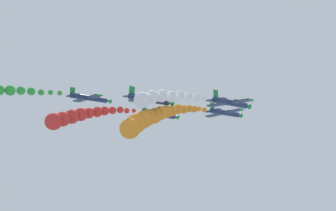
{
  "coord_description": "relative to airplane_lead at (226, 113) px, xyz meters",
  "views": [
    {
      "loc": [
        58.32,
        -54.15,
        53.04
      ],
      "look_at": [
        0.0,
        0.0,
        67.45
      ],
      "focal_mm": 42.71,
      "sensor_mm": 36.0,
      "label": 1
    }
  ],
  "objects": [
    {
      "name": "smoke_trail_right_inner",
      "position": [
        10.53,
        -28.29,
        -2.05
      ],
      "size": [
        2.76,
        16.01,
        4.2
      ],
      "color": "white"
    },
    {
      "name": "airplane_lead",
      "position": [
        0.0,
        0.0,
        0.0
      ],
      "size": [
        9.57,
        10.35,
        2.35
      ],
      "rotation": [
        0.0,
        -0.05,
        0.0
      ],
      "color": "navy"
    },
    {
      "name": "airplane_left_outer",
      "position": [
        0.5,
        -21.91,
        -0.04
      ],
      "size": [
        9.55,
        10.35,
        2.48
      ],
      "rotation": [
        0.0,
        0.09,
        0.0
      ],
      "color": "navy"
    },
    {
      "name": "smoke_trail_lead",
      "position": [
        1.63,
        -22.91,
        -3.77
      ],
      "size": [
        4.96,
        23.46,
        8.16
      ],
      "color": "orange"
    },
    {
      "name": "airplane_right_inner",
      "position": [
        9.94,
        -10.67,
        -0.51
      ],
      "size": [
        9.56,
        10.35,
        2.32
      ],
      "rotation": [
        0.0,
        0.01,
        0.0
      ],
      "color": "navy"
    },
    {
      "name": "smoke_trail_left_inner",
      "position": [
        -8.63,
        -31.51,
        -3.11
      ],
      "size": [
        3.49,
        20.27,
        6.07
      ],
      "color": "red"
    },
    {
      "name": "airplane_right_outer",
      "position": [
        -20.19,
        -21.79,
        3.27
      ],
      "size": [
        9.56,
        10.35,
        2.32
      ],
      "rotation": [
        0.0,
        -0.01,
        0.0
      ],
      "color": "navy"
    },
    {
      "name": "airplane_left_inner",
      "position": [
        -9.55,
        -10.72,
        -0.43
      ],
      "size": [
        9.56,
        10.35,
        2.36
      ],
      "rotation": [
        0.0,
        -0.06,
        0.0
      ],
      "color": "navy"
    }
  ]
}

